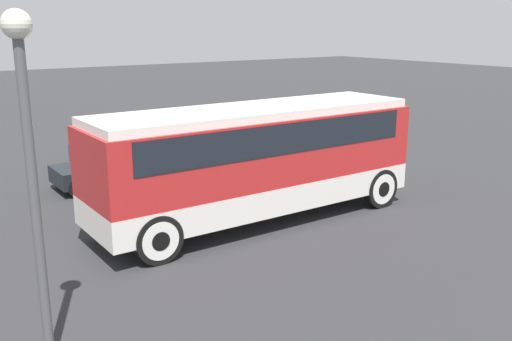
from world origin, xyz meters
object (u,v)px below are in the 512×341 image
(parked_car_mid, at_px, (123,164))
(lamp_post, at_px, (28,142))
(parked_car_near, at_px, (133,146))
(tour_bus, at_px, (259,152))

(parked_car_mid, height_order, lamp_post, lamp_post)
(parked_car_near, xyz_separation_m, lamp_post, (-6.67, -12.07, 3.00))
(tour_bus, distance_m, parked_car_mid, 6.15)
(parked_car_near, xyz_separation_m, parked_car_mid, (-1.46, -2.54, 0.00))
(tour_bus, xyz_separation_m, parked_car_near, (-0.20, 8.33, -1.25))
(tour_bus, height_order, parked_car_mid, tour_bus)
(parked_car_near, relative_size, lamp_post, 0.83)
(parked_car_near, bearing_deg, tour_bus, -88.63)
(parked_car_mid, xyz_separation_m, lamp_post, (-5.21, -9.53, 2.99))
(parked_car_mid, distance_m, lamp_post, 11.26)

